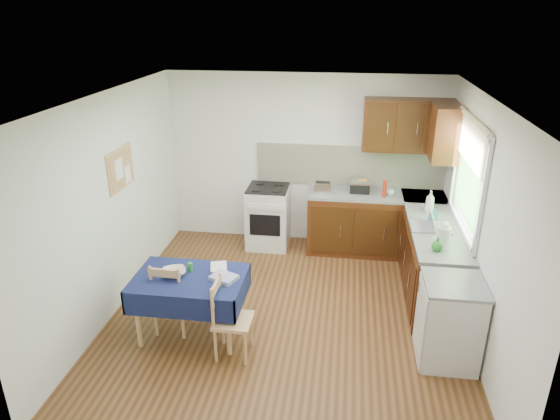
# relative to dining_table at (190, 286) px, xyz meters

# --- Properties ---
(floor) EXTENTS (4.20, 4.20, 0.00)m
(floor) POSITION_rel_dining_table_xyz_m (0.97, 0.49, -0.60)
(floor) COLOR #462E12
(floor) RESTS_ON ground
(ceiling) EXTENTS (4.00, 4.20, 0.02)m
(ceiling) POSITION_rel_dining_table_xyz_m (0.97, 0.49, 1.90)
(ceiling) COLOR white
(ceiling) RESTS_ON wall_back
(wall_back) EXTENTS (4.00, 0.02, 2.50)m
(wall_back) POSITION_rel_dining_table_xyz_m (0.97, 2.59, 0.65)
(wall_back) COLOR white
(wall_back) RESTS_ON ground
(wall_front) EXTENTS (4.00, 0.02, 2.50)m
(wall_front) POSITION_rel_dining_table_xyz_m (0.97, -1.61, 0.65)
(wall_front) COLOR white
(wall_front) RESTS_ON ground
(wall_left) EXTENTS (0.02, 4.20, 2.50)m
(wall_left) POSITION_rel_dining_table_xyz_m (-1.03, 0.49, 0.65)
(wall_left) COLOR white
(wall_left) RESTS_ON ground
(wall_right) EXTENTS (0.02, 4.20, 2.50)m
(wall_right) POSITION_rel_dining_table_xyz_m (2.97, 0.49, 0.65)
(wall_right) COLOR white
(wall_right) RESTS_ON ground
(base_cabinets) EXTENTS (1.90, 2.30, 0.86)m
(base_cabinets) POSITION_rel_dining_table_xyz_m (2.33, 1.75, -0.17)
(base_cabinets) COLOR #331609
(base_cabinets) RESTS_ON ground
(worktop_back) EXTENTS (1.90, 0.60, 0.04)m
(worktop_back) POSITION_rel_dining_table_xyz_m (2.02, 2.29, 0.28)
(worktop_back) COLOR gray
(worktop_back) RESTS_ON base_cabinets
(worktop_right) EXTENTS (0.60, 1.70, 0.04)m
(worktop_right) POSITION_rel_dining_table_xyz_m (2.67, 1.14, 0.28)
(worktop_right) COLOR gray
(worktop_right) RESTS_ON base_cabinets
(worktop_corner) EXTENTS (0.60, 0.60, 0.04)m
(worktop_corner) POSITION_rel_dining_table_xyz_m (2.67, 2.29, 0.28)
(worktop_corner) COLOR gray
(worktop_corner) RESTS_ON base_cabinets
(splashback) EXTENTS (2.70, 0.02, 0.60)m
(splashback) POSITION_rel_dining_table_xyz_m (1.62, 2.58, 0.60)
(splashback) COLOR white
(splashback) RESTS_ON wall_back
(upper_cabinets) EXTENTS (1.20, 0.85, 0.70)m
(upper_cabinets) POSITION_rel_dining_table_xyz_m (2.50, 2.29, 1.25)
(upper_cabinets) COLOR #331609
(upper_cabinets) RESTS_ON wall_back
(stove) EXTENTS (0.60, 0.61, 0.92)m
(stove) POSITION_rel_dining_table_xyz_m (0.47, 2.29, -0.14)
(stove) COLOR silver
(stove) RESTS_ON ground
(window) EXTENTS (0.04, 1.48, 1.26)m
(window) POSITION_rel_dining_table_xyz_m (2.94, 1.19, 1.05)
(window) COLOR #2E5E26
(window) RESTS_ON wall_right
(fridge) EXTENTS (0.58, 0.60, 0.89)m
(fridge) POSITION_rel_dining_table_xyz_m (2.67, -0.06, -0.16)
(fridge) COLOR silver
(fridge) RESTS_ON ground
(corkboard) EXTENTS (0.04, 0.62, 0.47)m
(corkboard) POSITION_rel_dining_table_xyz_m (-1.00, 0.79, 1.00)
(corkboard) COLOR tan
(corkboard) RESTS_ON wall_left
(dining_table) EXTENTS (1.16, 0.79, 0.70)m
(dining_table) POSITION_rel_dining_table_xyz_m (0.00, 0.00, 0.00)
(dining_table) COLOR #0E1439
(dining_table) RESTS_ON ground
(chair_far) EXTENTS (0.39, 0.39, 0.85)m
(chair_far) POSITION_rel_dining_table_xyz_m (-0.22, 0.01, -0.15)
(chair_far) COLOR tan
(chair_far) RESTS_ON ground
(chair_near) EXTENTS (0.38, 0.38, 0.85)m
(chair_near) POSITION_rel_dining_table_xyz_m (0.49, -0.28, -0.15)
(chair_near) COLOR tan
(chair_near) RESTS_ON ground
(toaster) EXTENTS (0.23, 0.14, 0.18)m
(toaster) POSITION_rel_dining_table_xyz_m (1.26, 2.20, 0.38)
(toaster) COLOR silver
(toaster) RESTS_ON worktop_back
(sandwich_press) EXTENTS (0.27, 0.24, 0.16)m
(sandwich_press) POSITION_rel_dining_table_xyz_m (1.78, 2.33, 0.38)
(sandwich_press) COLOR black
(sandwich_press) RESTS_ON worktop_back
(sauce_bottle) EXTENTS (0.05, 0.05, 0.23)m
(sauce_bottle) POSITION_rel_dining_table_xyz_m (2.11, 2.17, 0.42)
(sauce_bottle) COLOR red
(sauce_bottle) RESTS_ON worktop_back
(yellow_packet) EXTENTS (0.13, 0.10, 0.16)m
(yellow_packet) POSITION_rel_dining_table_xyz_m (1.81, 2.40, 0.38)
(yellow_packet) COLOR yellow
(yellow_packet) RESTS_ON worktop_back
(dish_rack) EXTENTS (0.46, 0.35, 0.22)m
(dish_rack) POSITION_rel_dining_table_xyz_m (2.61, 1.19, 0.33)
(dish_rack) COLOR gray
(dish_rack) RESTS_ON worktop_right
(kettle) EXTENTS (0.15, 0.15, 0.26)m
(kettle) POSITION_rel_dining_table_xyz_m (2.68, 0.79, 0.42)
(kettle) COLOR silver
(kettle) RESTS_ON worktop_right
(cup) EXTENTS (0.16, 0.16, 0.09)m
(cup) POSITION_rel_dining_table_xyz_m (2.19, 2.24, 0.35)
(cup) COLOR silver
(cup) RESTS_ON worktop_back
(soap_bottle_a) EXTENTS (0.12, 0.12, 0.29)m
(soap_bottle_a) POSITION_rel_dining_table_xyz_m (2.65, 1.69, 0.45)
(soap_bottle_a) COLOR silver
(soap_bottle_a) RESTS_ON worktop_right
(soap_bottle_b) EXTENTS (0.10, 0.10, 0.17)m
(soap_bottle_b) POSITION_rel_dining_table_xyz_m (2.65, 1.38, 0.39)
(soap_bottle_b) COLOR #1E71B0
(soap_bottle_b) RESTS_ON worktop_right
(soap_bottle_c) EXTENTS (0.16, 0.16, 0.15)m
(soap_bottle_c) POSITION_rel_dining_table_xyz_m (2.58, 0.59, 0.38)
(soap_bottle_c) COLOR #227D24
(soap_bottle_c) RESTS_ON worktop_right
(plate_bowl) EXTENTS (0.32, 0.32, 0.06)m
(plate_bowl) POSITION_rel_dining_table_xyz_m (-0.17, 0.02, 0.13)
(plate_bowl) COLOR beige
(plate_bowl) RESTS_ON dining_table
(book) EXTENTS (0.23, 0.28, 0.02)m
(book) POSITION_rel_dining_table_xyz_m (0.17, 0.22, 0.11)
(book) COLOR white
(book) RESTS_ON dining_table
(spice_jar) EXTENTS (0.05, 0.05, 0.10)m
(spice_jar) POSITION_rel_dining_table_xyz_m (-0.02, 0.12, 0.15)
(spice_jar) COLOR #23822C
(spice_jar) RESTS_ON dining_table
(tea_towel) EXTENTS (0.31, 0.28, 0.05)m
(tea_towel) POSITION_rel_dining_table_xyz_m (0.38, -0.00, 0.13)
(tea_towel) COLOR navy
(tea_towel) RESTS_ON dining_table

